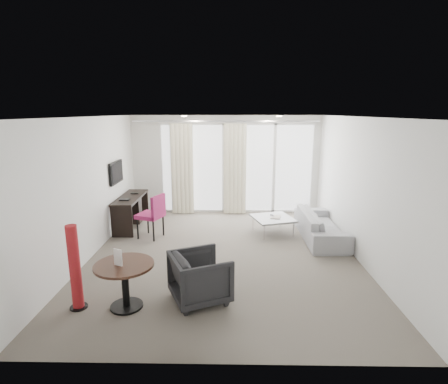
{
  "coord_description": "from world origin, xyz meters",
  "views": [
    {
      "loc": [
        0.12,
        -6.29,
        2.69
      ],
      "look_at": [
        0.0,
        0.6,
        1.1
      ],
      "focal_mm": 28.0,
      "sensor_mm": 36.0,
      "label": 1
    }
  ],
  "objects_px": {
    "desk": "(131,212)",
    "desk_chair": "(150,216)",
    "coffee_table": "(273,225)",
    "round_table": "(125,286)",
    "rattan_chair_a": "(250,184)",
    "rattan_chair_b": "(292,187)",
    "sofa": "(321,225)",
    "tub_armchair": "(200,277)",
    "red_lamp": "(75,268)"
  },
  "relations": [
    {
      "from": "desk",
      "to": "desk_chair",
      "type": "distance_m",
      "value": 0.95
    },
    {
      "from": "desk",
      "to": "coffee_table",
      "type": "xyz_separation_m",
      "value": [
        3.31,
        -0.42,
        -0.18
      ]
    },
    {
      "from": "round_table",
      "to": "rattan_chair_a",
      "type": "xyz_separation_m",
      "value": [
        2.07,
        6.37,
        0.13
      ]
    },
    {
      "from": "coffee_table",
      "to": "rattan_chair_b",
      "type": "xyz_separation_m",
      "value": [
        0.94,
        3.02,
        0.25
      ]
    },
    {
      "from": "rattan_chair_a",
      "to": "sofa",
      "type": "bearing_deg",
      "value": -79.71
    },
    {
      "from": "desk_chair",
      "to": "coffee_table",
      "type": "relative_size",
      "value": 1.16
    },
    {
      "from": "desk_chair",
      "to": "rattan_chair_b",
      "type": "distance_m",
      "value": 4.91
    },
    {
      "from": "sofa",
      "to": "rattan_chair_a",
      "type": "bearing_deg",
      "value": 20.77
    },
    {
      "from": "coffee_table",
      "to": "rattan_chair_a",
      "type": "relative_size",
      "value": 0.92
    },
    {
      "from": "round_table",
      "to": "desk",
      "type": "bearing_deg",
      "value": 104.32
    },
    {
      "from": "round_table",
      "to": "tub_armchair",
      "type": "height_order",
      "value": "tub_armchair"
    },
    {
      "from": "tub_armchair",
      "to": "rattan_chair_b",
      "type": "xyz_separation_m",
      "value": [
        2.33,
        5.9,
        0.08
      ]
    },
    {
      "from": "tub_armchair",
      "to": "sofa",
      "type": "bearing_deg",
      "value": -66.2
    },
    {
      "from": "desk",
      "to": "rattan_chair_a",
      "type": "distance_m",
      "value": 4.12
    },
    {
      "from": "rattan_chair_b",
      "to": "desk_chair",
      "type": "bearing_deg",
      "value": -116.03
    },
    {
      "from": "red_lamp",
      "to": "sofa",
      "type": "relative_size",
      "value": 0.6
    },
    {
      "from": "coffee_table",
      "to": "sofa",
      "type": "bearing_deg",
      "value": -15.92
    },
    {
      "from": "round_table",
      "to": "coffee_table",
      "type": "relative_size",
      "value": 0.98
    },
    {
      "from": "desk",
      "to": "sofa",
      "type": "relative_size",
      "value": 0.78
    },
    {
      "from": "desk_chair",
      "to": "round_table",
      "type": "relative_size",
      "value": 1.19
    },
    {
      "from": "round_table",
      "to": "tub_armchair",
      "type": "bearing_deg",
      "value": 11.64
    },
    {
      "from": "sofa",
      "to": "rattan_chair_b",
      "type": "bearing_deg",
      "value": 1.13
    },
    {
      "from": "desk",
      "to": "rattan_chair_a",
      "type": "bearing_deg",
      "value": 43.9
    },
    {
      "from": "desk_chair",
      "to": "tub_armchair",
      "type": "height_order",
      "value": "desk_chair"
    },
    {
      "from": "desk_chair",
      "to": "red_lamp",
      "type": "relative_size",
      "value": 0.8
    },
    {
      "from": "sofa",
      "to": "rattan_chair_a",
      "type": "distance_m",
      "value": 3.81
    },
    {
      "from": "red_lamp",
      "to": "coffee_table",
      "type": "bearing_deg",
      "value": 45.4
    },
    {
      "from": "desk",
      "to": "rattan_chair_a",
      "type": "relative_size",
      "value": 1.73
    },
    {
      "from": "desk_chair",
      "to": "round_table",
      "type": "distance_m",
      "value": 2.83
    },
    {
      "from": "round_table",
      "to": "tub_armchair",
      "type": "distance_m",
      "value": 1.05
    },
    {
      "from": "desk_chair",
      "to": "tub_armchair",
      "type": "xyz_separation_m",
      "value": [
        1.3,
        -2.6,
        -0.12
      ]
    },
    {
      "from": "desk",
      "to": "round_table",
      "type": "xyz_separation_m",
      "value": [
        0.9,
        -3.52,
        -0.04
      ]
    },
    {
      "from": "sofa",
      "to": "rattan_chair_a",
      "type": "relative_size",
      "value": 2.21
    },
    {
      "from": "desk",
      "to": "rattan_chair_b",
      "type": "height_order",
      "value": "rattan_chair_b"
    },
    {
      "from": "round_table",
      "to": "rattan_chair_a",
      "type": "height_order",
      "value": "rattan_chair_a"
    },
    {
      "from": "desk",
      "to": "coffee_table",
      "type": "distance_m",
      "value": 3.35
    },
    {
      "from": "coffee_table",
      "to": "round_table",
      "type": "bearing_deg",
      "value": -127.95
    },
    {
      "from": "red_lamp",
      "to": "rattan_chair_b",
      "type": "relative_size",
      "value": 1.39
    },
    {
      "from": "desk_chair",
      "to": "sofa",
      "type": "relative_size",
      "value": 0.48
    },
    {
      "from": "rattan_chair_a",
      "to": "coffee_table",
      "type": "bearing_deg",
      "value": -94.4
    },
    {
      "from": "desk",
      "to": "sofa",
      "type": "xyz_separation_m",
      "value": [
        4.32,
        -0.71,
        -0.08
      ]
    },
    {
      "from": "tub_armchair",
      "to": "sofa",
      "type": "distance_m",
      "value": 3.54
    },
    {
      "from": "round_table",
      "to": "rattan_chair_b",
      "type": "height_order",
      "value": "rattan_chair_b"
    },
    {
      "from": "red_lamp",
      "to": "sofa",
      "type": "bearing_deg",
      "value": 34.83
    },
    {
      "from": "desk_chair",
      "to": "rattan_chair_a",
      "type": "height_order",
      "value": "desk_chair"
    },
    {
      "from": "sofa",
      "to": "rattan_chair_b",
      "type": "relative_size",
      "value": 2.29
    },
    {
      "from": "rattan_chair_b",
      "to": "tub_armchair",
      "type": "bearing_deg",
      "value": -89.88
    },
    {
      "from": "coffee_table",
      "to": "rattan_chair_a",
      "type": "height_order",
      "value": "rattan_chair_a"
    },
    {
      "from": "tub_armchair",
      "to": "desk_chair",
      "type": "bearing_deg",
      "value": 3.07
    },
    {
      "from": "red_lamp",
      "to": "desk",
      "type": "bearing_deg",
      "value": 93.69
    }
  ]
}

